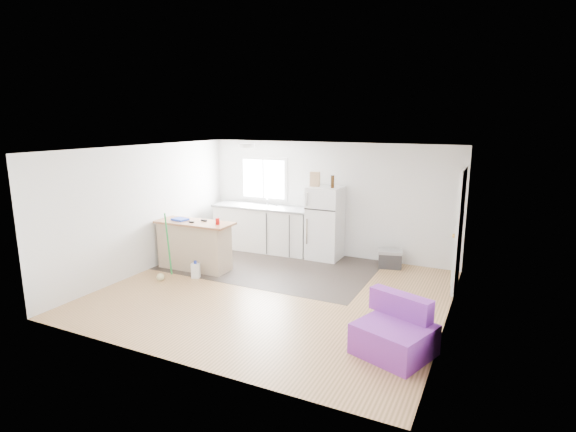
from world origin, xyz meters
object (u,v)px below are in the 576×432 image
object	(u,v)px
peninsula	(194,245)
bottle_right	(332,181)
purple_seat	(395,334)
kitchen_cabinets	(263,228)
mop	(163,268)
cardboard_box	(315,179)
blue_tray	(180,219)
refrigerator	(325,223)
red_cup	(218,221)
cooler	(390,259)
bottle_left	(332,182)
cleaner_jug	(196,270)

from	to	relation	value
peninsula	bottle_right	distance (m)	3.00
peninsula	purple_seat	distance (m)	4.52
kitchen_cabinets	purple_seat	size ratio (longest dim) A/B	2.14
mop	cardboard_box	xyz separation A→B (m)	(1.93, 2.47, 1.43)
blue_tray	purple_seat	bearing A→B (deg)	-18.54
kitchen_cabinets	blue_tray	world-z (taller)	kitchen_cabinets
purple_seat	cardboard_box	bearing A→B (deg)	146.92
refrigerator	kitchen_cabinets	bearing A→B (deg)	-179.45
refrigerator	red_cup	xyz separation A→B (m)	(-1.47, -1.73, 0.24)
cooler	bottle_left	xyz separation A→B (m)	(-1.21, -0.06, 1.46)
peninsula	cleaner_jug	xyz separation A→B (m)	(0.34, -0.43, -0.33)
bottle_right	mop	bearing A→B (deg)	-132.92
mop	bottle_right	world-z (taller)	bottle_right
purple_seat	cardboard_box	distance (m)	4.29
kitchen_cabinets	cardboard_box	size ratio (longest dim) A/B	7.52
refrigerator	blue_tray	xyz separation A→B (m)	(-2.33, -1.75, 0.20)
kitchen_cabinets	bottle_right	xyz separation A→B (m)	(1.63, -0.02, 1.13)
blue_tray	cardboard_box	size ratio (longest dim) A/B	1.00
refrigerator	blue_tray	world-z (taller)	refrigerator
peninsula	cleaner_jug	bearing A→B (deg)	-53.27
purple_seat	bottle_right	bearing A→B (deg)	142.31
purple_seat	bottle_left	xyz separation A→B (m)	(-2.04, 3.21, 1.39)
cooler	bottle_right	world-z (taller)	bottle_right
mop	bottle_left	bearing A→B (deg)	16.73
cardboard_box	peninsula	bearing A→B (deg)	-137.07
red_cup	blue_tray	bearing A→B (deg)	-178.72
blue_tray	cardboard_box	xyz separation A→B (m)	(2.12, 1.71, 0.70)
kitchen_cabinets	red_cup	distance (m)	1.79
refrigerator	bottle_right	world-z (taller)	bottle_right
kitchen_cabinets	cleaner_jug	bearing A→B (deg)	-98.03
peninsula	blue_tray	world-z (taller)	blue_tray
mop	blue_tray	bearing A→B (deg)	73.85
blue_tray	cardboard_box	bearing A→B (deg)	38.86
blue_tray	bottle_right	world-z (taller)	bottle_right
mop	blue_tray	xyz separation A→B (m)	(-0.18, 0.76, 0.73)
refrigerator	cardboard_box	size ratio (longest dim) A/B	5.05
cooler	purple_seat	size ratio (longest dim) A/B	0.50
cooler	bottle_left	distance (m)	1.90
refrigerator	cleaner_jug	distance (m)	2.81
kitchen_cabinets	bottle_left	size ratio (longest dim) A/B	9.03
cooler	purple_seat	xyz separation A→B (m)	(0.83, -3.26, 0.07)
kitchen_cabinets	bottle_left	world-z (taller)	bottle_left
cooler	red_cup	size ratio (longest dim) A/B	4.36
peninsula	mop	distance (m)	0.83
red_cup	peninsula	bearing A→B (deg)	179.82
blue_tray	mop	bearing A→B (deg)	-76.43
peninsula	cleaner_jug	distance (m)	0.64
purple_seat	cardboard_box	xyz separation A→B (m)	(-2.43, 3.23, 1.41)
red_cup	cardboard_box	bearing A→B (deg)	53.45
kitchen_cabinets	mop	xyz separation A→B (m)	(-0.68, -2.50, -0.28)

